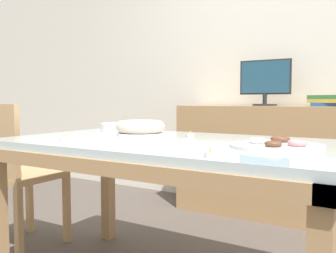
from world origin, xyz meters
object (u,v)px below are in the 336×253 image
pastry_platter (276,145)px  tealight_right_edge (210,154)px  chair (14,169)px  tealight_left_edge (190,135)px  book_stack (325,101)px  plate_stack (118,127)px  tealight_near_front (64,138)px  computer_monitor (265,83)px  cake_chocolate_round (140,128)px

pastry_platter → tealight_right_edge: 0.40m
chair → tealight_left_edge: (1.15, 0.23, 0.26)m
pastry_platter → tealight_right_edge: bearing=-107.3°
book_stack → pastry_platter: 1.55m
plate_stack → tealight_left_edge: plate_stack is taller
book_stack → tealight_right_edge: (-0.06, -1.92, -0.18)m
chair → tealight_left_edge: size_ratio=23.50×
tealight_left_edge → tealight_near_front: bearing=-132.1°
tealight_near_front → pastry_platter: bearing=16.1°
chair → tealight_near_front: (0.73, -0.24, 0.26)m
book_stack → tealight_near_front: book_stack is taller
book_stack → tealight_near_front: size_ratio=6.18×
chair → tealight_left_edge: bearing=11.4°
computer_monitor → pastry_platter: bearing=-71.0°
pastry_platter → plate_stack: plate_stack is taller
tealight_left_edge → tealight_right_edge: same height
plate_stack → tealight_near_front: (0.15, -0.58, -0.01)m
chair → tealight_near_front: chair is taller
cake_chocolate_round → pastry_platter: (0.81, -0.17, -0.03)m
chair → cake_chocolate_round: chair is taller
pastry_platter → tealight_left_edge: size_ratio=9.34×
tealight_near_front → tealight_right_edge: bearing=-7.6°
chair → tealight_near_front: size_ratio=23.50×
computer_monitor → cake_chocolate_round: bearing=-101.7°
book_stack → plate_stack: 1.61m
computer_monitor → tealight_left_edge: bearing=-89.1°
computer_monitor → plate_stack: 1.38m
chair → computer_monitor: bearing=54.0°
cake_chocolate_round → tealight_left_edge: cake_chocolate_round is taller
book_stack → tealight_right_edge: book_stack is taller
computer_monitor → cake_chocolate_round: 1.42m
tealight_near_front → cake_chocolate_round: bearing=74.2°
plate_stack → tealight_right_edge: (0.97, -0.69, -0.01)m
plate_stack → tealight_left_edge: (0.58, -0.11, -0.01)m
computer_monitor → pastry_platter: (0.53, -1.54, -0.33)m
pastry_platter → tealight_near_front: (-0.94, -0.27, -0.00)m
tealight_left_edge → tealight_right_edge: bearing=-56.2°
chair → book_stack: bearing=44.3°
cake_chocolate_round → tealight_left_edge: (0.30, 0.03, -0.03)m
computer_monitor → plate_stack: bearing=-114.4°
plate_stack → tealight_near_front: 0.60m
tealight_left_edge → tealight_right_edge: 0.70m
computer_monitor → pastry_platter: computer_monitor is taller
chair → book_stack: (1.60, 1.57, 0.44)m
cake_chocolate_round → tealight_near_front: (-0.13, -0.44, -0.03)m
pastry_platter → tealight_right_edge: (-0.12, -0.38, -0.00)m
chair → cake_chocolate_round: (0.85, 0.20, 0.29)m
cake_chocolate_round → tealight_near_front: 0.46m
chair → computer_monitor: computer_monitor is taller
cake_chocolate_round → tealight_left_edge: bearing=5.6°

